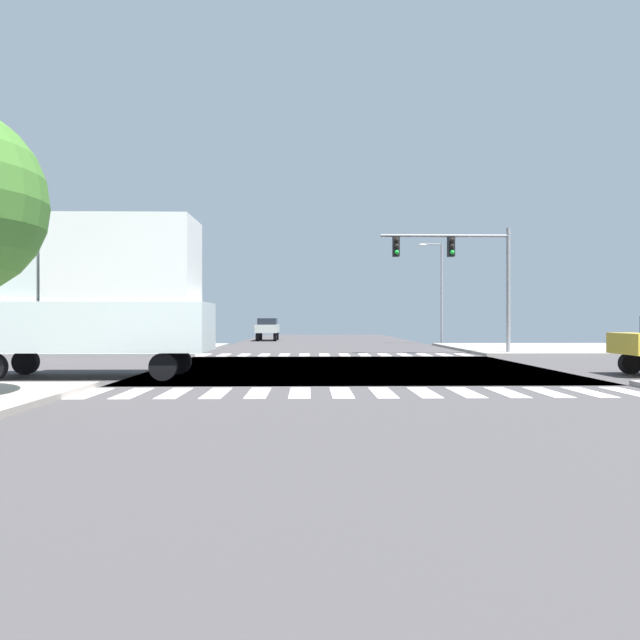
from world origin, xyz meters
The scene contains 10 objects.
ground centered at (0.00, 0.00, -0.03)m, with size 90.00×90.00×0.05m.
sidewalk_corner_ne centered at (13.00, 12.00, 0.07)m, with size 12.00×12.00×0.14m.
sidewalk_corner_nw centered at (-13.00, 12.00, 0.07)m, with size 12.00×12.00×0.14m.
crosswalk_near centered at (-0.25, -7.30, 0.00)m, with size 13.50×2.00×0.01m.
crosswalk_far centered at (-0.25, 7.30, 0.00)m, with size 13.50×2.00×0.01m.
traffic_signal_mast centered at (5.98, 7.29, 4.71)m, with size 6.54×0.55×6.37m.
street_lamp centered at (7.91, 20.07, 4.45)m, with size 1.78×0.32×7.36m.
bank_building centered at (-16.24, 13.50, 2.18)m, with size 14.83×7.64×4.34m.
sedan_farside_2 centered at (-5.00, 26.77, 1.12)m, with size 1.80×4.30×1.88m.
box_truck_trailing_1 centered at (-7.96, -3.50, 2.56)m, with size 7.20×2.40×4.85m.
Camera 1 is at (-1.54, -20.84, 1.76)m, focal length 31.68 mm.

